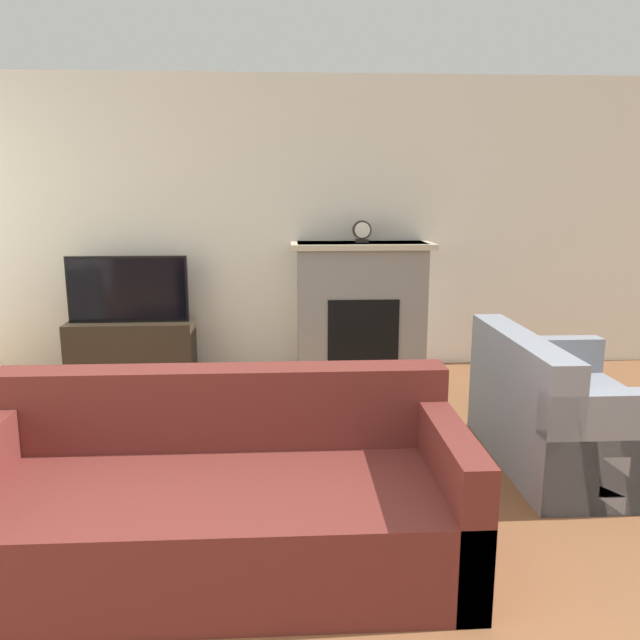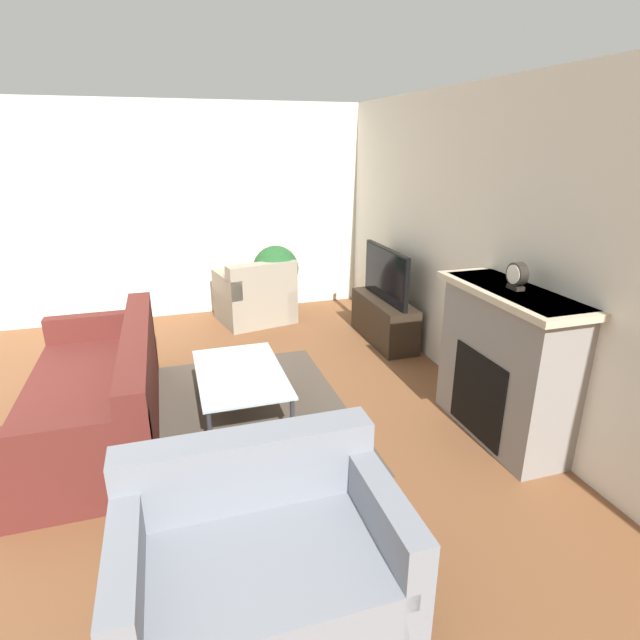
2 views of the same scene
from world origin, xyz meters
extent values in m
cube|color=silver|center=(0.00, 4.36, 1.35)|extent=(8.57, 0.06, 2.70)
cube|color=#4C4238|center=(0.09, 2.14, 0.00)|extent=(2.35, 1.91, 0.00)
cube|color=gray|center=(0.99, 4.11, 0.60)|extent=(1.17, 0.43, 1.21)
cube|color=black|center=(0.99, 3.89, 0.38)|extent=(0.64, 0.01, 0.68)
cube|color=beige|center=(0.99, 4.08, 1.18)|extent=(1.29, 0.49, 0.05)
cube|color=#2D2319|center=(-1.11, 4.06, 0.25)|extent=(1.13, 0.38, 0.51)
cube|color=black|center=(-1.11, 4.06, 0.80)|extent=(1.07, 0.05, 0.60)
cube|color=black|center=(-1.11, 4.03, 0.80)|extent=(1.03, 0.01, 0.56)
cube|color=#5B231E|center=(-0.01, 1.03, 0.21)|extent=(2.19, 0.97, 0.42)
cube|color=#5B231E|center=(-0.01, 1.41, 0.62)|extent=(2.19, 0.20, 0.40)
cube|color=#5B231E|center=(1.02, 1.03, 0.33)|extent=(0.14, 0.97, 0.66)
cube|color=gray|center=(2.06, 2.01, 0.21)|extent=(0.90, 1.33, 0.42)
cube|color=gray|center=(1.71, 2.01, 0.62)|extent=(0.20, 1.33, 0.40)
cube|color=gray|center=(2.06, 1.42, 0.33)|extent=(0.90, 0.14, 0.66)
cube|color=gray|center=(2.06, 2.60, 0.33)|extent=(0.90, 0.14, 0.66)
cylinder|color=#333338|center=(-0.44, 1.89, 0.19)|extent=(0.04, 0.04, 0.38)
cylinder|color=#333338|center=(0.63, 1.89, 0.19)|extent=(0.04, 0.04, 0.38)
cylinder|color=#333338|center=(-0.44, 2.52, 0.19)|extent=(0.04, 0.04, 0.38)
cylinder|color=#333338|center=(0.63, 2.52, 0.19)|extent=(0.04, 0.04, 0.38)
cube|color=silver|center=(0.09, 2.20, 0.39)|extent=(1.15, 0.71, 0.02)
cube|color=#28231E|center=(1.00, 4.11, 1.22)|extent=(0.12, 0.07, 0.03)
cylinder|color=#28231E|center=(1.00, 4.11, 1.32)|extent=(0.17, 0.07, 0.17)
cylinder|color=white|center=(1.00, 4.07, 1.32)|extent=(0.14, 0.00, 0.14)
camera|label=1|loc=(0.30, -1.54, 1.67)|focal=35.00mm
camera|label=2|loc=(3.90, 1.73, 2.22)|focal=28.00mm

